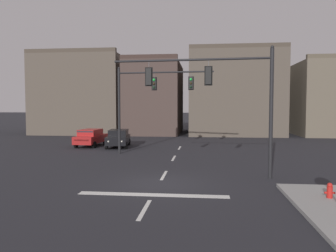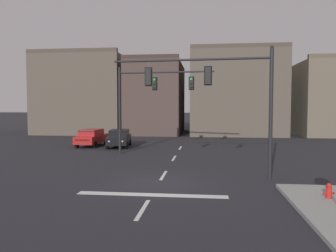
{
  "view_description": "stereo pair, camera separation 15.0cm",
  "coord_description": "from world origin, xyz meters",
  "px_view_note": "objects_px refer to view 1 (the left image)",
  "views": [
    {
      "loc": [
        2.07,
        -15.51,
        3.71
      ],
      "look_at": [
        -0.09,
        4.95,
        2.51
      ],
      "focal_mm": 35.12,
      "sensor_mm": 36.0,
      "label": 1
    },
    {
      "loc": [
        2.22,
        -15.49,
        3.71
      ],
      "look_at": [
        -0.09,
        4.95,
        2.51
      ],
      "focal_mm": 35.12,
      "sensor_mm": 36.0,
      "label": 2
    }
  ],
  "objects_px": {
    "car_lot_nearside": "(91,137)",
    "car_lot_middle": "(118,138)",
    "signal_mast_near_side": "(222,89)",
    "fire_hydrant": "(330,193)",
    "signal_mast_far_side": "(146,94)"
  },
  "relations": [
    {
      "from": "car_lot_nearside",
      "to": "fire_hydrant",
      "type": "bearing_deg",
      "value": -47.17
    },
    {
      "from": "car_lot_nearside",
      "to": "fire_hydrant",
      "type": "relative_size",
      "value": 6.04
    },
    {
      "from": "car_lot_nearside",
      "to": "fire_hydrant",
      "type": "distance_m",
      "value": 22.74
    },
    {
      "from": "signal_mast_far_side",
      "to": "fire_hydrant",
      "type": "xyz_separation_m",
      "value": [
        9.38,
        -11.98,
        -4.36
      ]
    },
    {
      "from": "car_lot_nearside",
      "to": "signal_mast_far_side",
      "type": "bearing_deg",
      "value": -37.67
    },
    {
      "from": "car_lot_middle",
      "to": "fire_hydrant",
      "type": "height_order",
      "value": "car_lot_middle"
    },
    {
      "from": "car_lot_nearside",
      "to": "fire_hydrant",
      "type": "xyz_separation_m",
      "value": [
        15.46,
        -16.67,
        -0.53
      ]
    },
    {
      "from": "car_lot_middle",
      "to": "fire_hydrant",
      "type": "bearing_deg",
      "value": -52.08
    },
    {
      "from": "car_lot_middle",
      "to": "fire_hydrant",
      "type": "relative_size",
      "value": 6.15
    },
    {
      "from": "car_lot_nearside",
      "to": "car_lot_middle",
      "type": "height_order",
      "value": "same"
    },
    {
      "from": "signal_mast_near_side",
      "to": "fire_hydrant",
      "type": "distance_m",
      "value": 7.23
    },
    {
      "from": "fire_hydrant",
      "to": "car_lot_middle",
      "type": "bearing_deg",
      "value": 127.92
    },
    {
      "from": "car_lot_nearside",
      "to": "car_lot_middle",
      "type": "relative_size",
      "value": 0.98
    },
    {
      "from": "signal_mast_near_side",
      "to": "car_lot_middle",
      "type": "height_order",
      "value": "signal_mast_near_side"
    },
    {
      "from": "signal_mast_near_side",
      "to": "fire_hydrant",
      "type": "height_order",
      "value": "signal_mast_near_side"
    }
  ]
}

